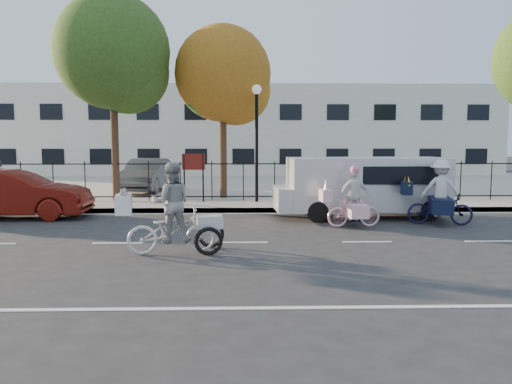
{
  "coord_description": "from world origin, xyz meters",
  "views": [
    {
      "loc": [
        0.02,
        -11.79,
        2.47
      ],
      "look_at": [
        0.34,
        1.2,
        1.1
      ],
      "focal_mm": 35.0,
      "sensor_mm": 36.0,
      "label": 1
    }
  ],
  "objects_px": {
    "zebra_trike": "(172,219)",
    "unicorn_bike": "(353,204)",
    "bull_bike": "(439,199)",
    "lot_car_d": "(332,177)",
    "lamppost": "(257,122)",
    "white_van": "(363,185)",
    "red_sedan": "(14,195)",
    "lot_car_c": "(147,175)"
  },
  "relations": [
    {
      "from": "red_sedan",
      "to": "unicorn_bike",
      "type": "bearing_deg",
      "value": -103.07
    },
    {
      "from": "unicorn_bike",
      "to": "white_van",
      "type": "height_order",
      "value": "white_van"
    },
    {
      "from": "lot_car_c",
      "to": "zebra_trike",
      "type": "bearing_deg",
      "value": -72.46
    },
    {
      "from": "zebra_trike",
      "to": "bull_bike",
      "type": "bearing_deg",
      "value": -75.26
    },
    {
      "from": "unicorn_bike",
      "to": "lot_car_d",
      "type": "bearing_deg",
      "value": -11.37
    },
    {
      "from": "lamppost",
      "to": "unicorn_bike",
      "type": "bearing_deg",
      "value": -61.27
    },
    {
      "from": "bull_bike",
      "to": "lot_car_c",
      "type": "relative_size",
      "value": 0.47
    },
    {
      "from": "red_sedan",
      "to": "lot_car_d",
      "type": "bearing_deg",
      "value": -60.53
    },
    {
      "from": "lamppost",
      "to": "red_sedan",
      "type": "bearing_deg",
      "value": -159.24
    },
    {
      "from": "lamppost",
      "to": "bull_bike",
      "type": "height_order",
      "value": "lamppost"
    },
    {
      "from": "red_sedan",
      "to": "lot_car_c",
      "type": "distance_m",
      "value": 7.49
    },
    {
      "from": "lot_car_d",
      "to": "unicorn_bike",
      "type": "bearing_deg",
      "value": -78.79
    },
    {
      "from": "lot_car_c",
      "to": "lot_car_d",
      "type": "relative_size",
      "value": 1.23
    },
    {
      "from": "zebra_trike",
      "to": "lamppost",
      "type": "bearing_deg",
      "value": -25.82
    },
    {
      "from": "lot_car_c",
      "to": "bull_bike",
      "type": "bearing_deg",
      "value": -35.5
    },
    {
      "from": "unicorn_bike",
      "to": "lot_car_c",
      "type": "relative_size",
      "value": 0.4
    },
    {
      "from": "bull_bike",
      "to": "lot_car_c",
      "type": "height_order",
      "value": "bull_bike"
    },
    {
      "from": "unicorn_bike",
      "to": "lot_car_d",
      "type": "relative_size",
      "value": 0.49
    },
    {
      "from": "white_van",
      "to": "lot_car_c",
      "type": "distance_m",
      "value": 10.76
    },
    {
      "from": "bull_bike",
      "to": "lot_car_c",
      "type": "xyz_separation_m",
      "value": [
        -10.05,
        8.36,
        0.12
      ]
    },
    {
      "from": "zebra_trike",
      "to": "red_sedan",
      "type": "bearing_deg",
      "value": 37.33
    },
    {
      "from": "unicorn_bike",
      "to": "lot_car_c",
      "type": "bearing_deg",
      "value": 35.39
    },
    {
      "from": "unicorn_bike",
      "to": "lot_car_d",
      "type": "xyz_separation_m",
      "value": [
        1.0,
        9.01,
        0.12
      ]
    },
    {
      "from": "unicorn_bike",
      "to": "lot_car_c",
      "type": "xyz_separation_m",
      "value": [
        -7.45,
        8.75,
        0.23
      ]
    },
    {
      "from": "white_van",
      "to": "zebra_trike",
      "type": "bearing_deg",
      "value": -140.52
    },
    {
      "from": "white_van",
      "to": "lot_car_c",
      "type": "bearing_deg",
      "value": 136.35
    },
    {
      "from": "lot_car_c",
      "to": "red_sedan",
      "type": "bearing_deg",
      "value": -107.96
    },
    {
      "from": "lot_car_d",
      "to": "bull_bike",
      "type": "bearing_deg",
      "value": -61.93
    },
    {
      "from": "bull_bike",
      "to": "red_sedan",
      "type": "relative_size",
      "value": 0.46
    },
    {
      "from": "zebra_trike",
      "to": "unicorn_bike",
      "type": "relative_size",
      "value": 1.32
    },
    {
      "from": "lamppost",
      "to": "bull_bike",
      "type": "bearing_deg",
      "value": -39.92
    },
    {
      "from": "unicorn_bike",
      "to": "red_sedan",
      "type": "relative_size",
      "value": 0.38
    },
    {
      "from": "zebra_trike",
      "to": "bull_bike",
      "type": "height_order",
      "value": "zebra_trike"
    },
    {
      "from": "lamppost",
      "to": "red_sedan",
      "type": "height_order",
      "value": "lamppost"
    },
    {
      "from": "lamppost",
      "to": "zebra_trike",
      "type": "distance_m",
      "value": 8.47
    },
    {
      "from": "bull_bike",
      "to": "lot_car_d",
      "type": "bearing_deg",
      "value": 24.32
    },
    {
      "from": "unicorn_bike",
      "to": "lot_car_c",
      "type": "distance_m",
      "value": 11.49
    },
    {
      "from": "red_sedan",
      "to": "lot_car_d",
      "type": "height_order",
      "value": "red_sedan"
    },
    {
      "from": "zebra_trike",
      "to": "unicorn_bike",
      "type": "distance_m",
      "value": 5.61
    },
    {
      "from": "zebra_trike",
      "to": "lot_car_c",
      "type": "relative_size",
      "value": 0.52
    },
    {
      "from": "zebra_trike",
      "to": "lot_car_c",
      "type": "distance_m",
      "value": 12.23
    },
    {
      "from": "zebra_trike",
      "to": "unicorn_bike",
      "type": "xyz_separation_m",
      "value": [
        4.64,
        3.15,
        -0.12
      ]
    }
  ]
}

